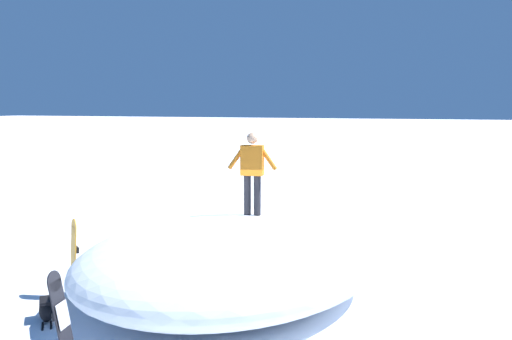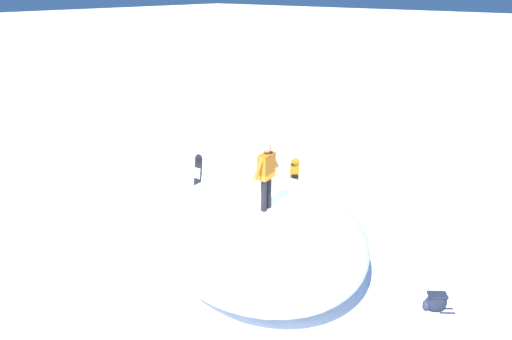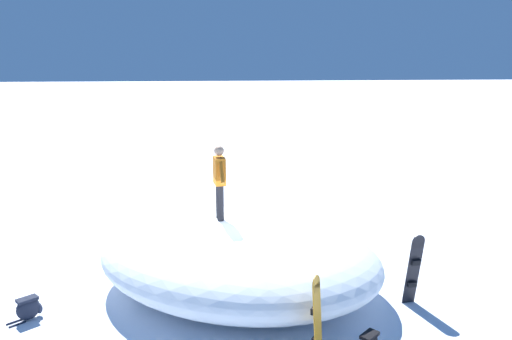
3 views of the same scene
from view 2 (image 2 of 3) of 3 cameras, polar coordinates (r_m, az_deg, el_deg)
ground at (r=11.89m, az=2.83°, el=-10.19°), size 240.00×240.00×0.00m
snow_mound at (r=11.19m, az=0.61°, el=-7.66°), size 8.09×7.75×1.59m
snowboarder_standing at (r=10.07m, az=1.36°, el=-0.32°), size 0.26×1.00×1.63m
snowboard_primary_upright at (r=14.13m, az=-7.50°, el=-1.00°), size 0.31×0.30×1.58m
snowboard_secondary_upright at (r=13.85m, az=4.92°, el=-1.37°), size 0.27×0.31×1.59m
backpack_near at (r=14.52m, az=1.38°, el=-2.77°), size 0.60×0.55×0.41m
backpack_far at (r=10.52m, az=22.13°, el=-15.49°), size 0.65×0.56×0.46m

